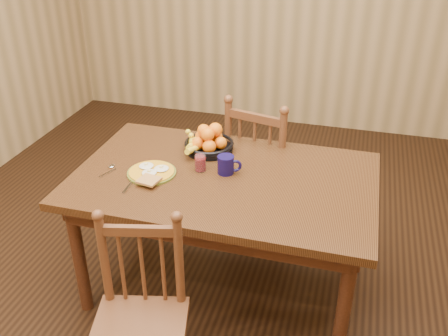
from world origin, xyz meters
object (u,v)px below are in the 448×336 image
(breakfast_plate, at_px, (152,172))
(chair_far, at_px, (263,169))
(coffee_mug, at_px, (227,165))
(fruit_bowl, at_px, (208,142))
(dining_table, at_px, (224,190))
(chair_near, at_px, (140,321))

(breakfast_plate, bearing_deg, chair_far, 55.92)
(chair_far, bearing_deg, coffee_mug, 94.04)
(coffee_mug, distance_m, fruit_bowl, 0.29)
(breakfast_plate, distance_m, fruit_bowl, 0.41)
(dining_table, relative_size, breakfast_plate, 5.42)
(dining_table, height_order, breakfast_plate, breakfast_plate)
(chair_far, relative_size, chair_near, 1.10)
(chair_far, bearing_deg, chair_near, 92.80)
(dining_table, xyz_separation_m, fruit_bowl, (-0.17, 0.27, 0.14))
(chair_near, height_order, coffee_mug, chair_near)
(chair_near, relative_size, coffee_mug, 6.71)
(dining_table, bearing_deg, chair_near, -101.32)
(coffee_mug, relative_size, fruit_bowl, 0.41)
(coffee_mug, bearing_deg, chair_far, 81.02)
(chair_near, distance_m, breakfast_plate, 0.81)
(chair_near, height_order, breakfast_plate, chair_near)
(chair_far, bearing_deg, fruit_bowl, 65.47)
(chair_near, bearing_deg, chair_far, 65.99)
(chair_far, relative_size, breakfast_plate, 3.32)
(chair_far, height_order, coffee_mug, chair_far)
(breakfast_plate, bearing_deg, coffee_mug, 17.95)
(dining_table, relative_size, fruit_bowl, 4.94)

